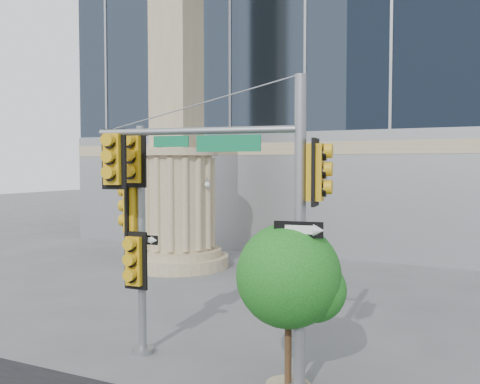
% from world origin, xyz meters
% --- Properties ---
extents(ground, '(120.00, 120.00, 0.00)m').
position_xyz_m(ground, '(0.00, 0.00, 0.00)').
color(ground, '#545456').
rests_on(ground, ground).
extents(monument, '(4.40, 4.40, 16.60)m').
position_xyz_m(monument, '(-6.00, 9.00, 5.52)').
color(monument, tan).
rests_on(monument, ground).
extents(main_signal_pole, '(4.74, 1.13, 6.13)m').
position_xyz_m(main_signal_pole, '(2.00, -0.98, 3.80)').
color(main_signal_pole, slate).
rests_on(main_signal_pole, ground).
extents(secondary_signal_pole, '(0.92, 0.68, 5.32)m').
position_xyz_m(secondary_signal_pole, '(-1.03, -0.42, 3.13)').
color(secondary_signal_pole, slate).
rests_on(secondary_signal_pole, ground).
extents(street_tree, '(2.12, 2.07, 3.30)m').
position_xyz_m(street_tree, '(2.84, -0.63, 2.17)').
color(street_tree, tan).
rests_on(street_tree, ground).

